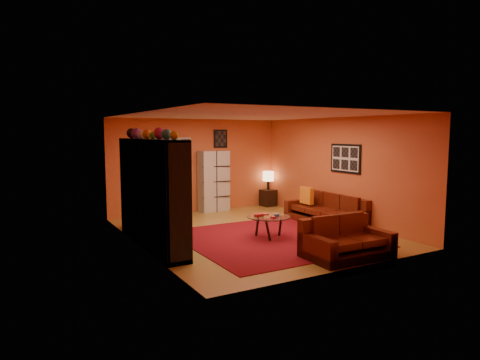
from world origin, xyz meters
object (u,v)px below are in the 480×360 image
storage_cabinet (214,181)px  side_table (268,198)px  bowl_chair (147,215)px  coffee_table (269,219)px  table_lamp (268,177)px  entertainment_unit (151,193)px  loveseat (344,241)px  sofa (327,212)px  tv (154,196)px

storage_cabinet → side_table: bearing=-6.9°
bowl_chair → side_table: size_ratio=1.43×
coffee_table → table_lamp: bearing=56.9°
entertainment_unit → table_lamp: (4.53, 2.75, -0.15)m
loveseat → coffee_table: 1.87m
sofa → coffee_table: (-2.07, -0.52, 0.13)m
side_table → table_lamp: bearing=0.0°
entertainment_unit → coffee_table: size_ratio=3.27×
sofa → coffee_table: sofa is taller
coffee_table → table_lamp: table_lamp is taller
entertainment_unit → table_lamp: bearing=31.3°
side_table → sofa: bearing=-92.3°
entertainment_unit → tv: size_ratio=3.23×
table_lamp → sofa: bearing=-92.3°
sofa → loveseat: same height
coffee_table → table_lamp: 4.03m
sofa → bowl_chair: (-4.03, 1.64, 0.03)m
tv → storage_cabinet: size_ratio=0.54×
entertainment_unit → loveseat: bearing=-41.0°
tv → bowl_chair: 1.75m
tv → loveseat: size_ratio=0.60×
tv → loveseat: (2.73, -2.39, -0.70)m
side_table → storage_cabinet: bearing=178.4°
entertainment_unit → loveseat: 3.76m
storage_cabinet → entertainment_unit: bearing=-139.4°
loveseat → bowl_chair: (-2.40, 3.98, 0.03)m
loveseat → storage_cabinet: size_ratio=0.91×
entertainment_unit → bowl_chair: 1.77m
loveseat → side_table: loveseat is taller
tv → side_table: 5.32m
entertainment_unit → side_table: (4.53, 2.75, -0.80)m
entertainment_unit → coffee_table: entertainment_unit is taller
loveseat → storage_cabinet: 5.25m
bowl_chair → side_table: bearing=16.0°
loveseat → storage_cabinet: storage_cabinet is taller
entertainment_unit → storage_cabinet: size_ratio=1.75×
loveseat → table_lamp: bearing=-16.8°
sofa → tv: bearing=179.5°
tv → loveseat: bearing=-131.3°
coffee_table → side_table: side_table is taller
entertainment_unit → bowl_chair: (0.38, 1.56, -0.74)m
tv → storage_cabinet: storage_cabinet is taller
loveseat → storage_cabinet: bearing=2.6°
coffee_table → side_table: bearing=56.9°
tv → coffee_table: bearing=-104.3°
entertainment_unit → side_table: 5.36m
entertainment_unit → storage_cabinet: 3.90m
sofa → coffee_table: bearing=-165.5°
bowl_chair → coffee_table: bearing=-47.9°
sofa → bowl_chair: sofa is taller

